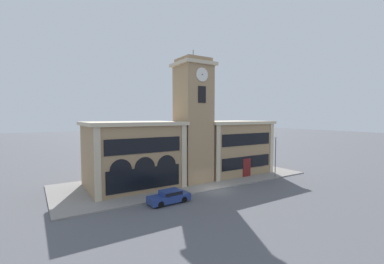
% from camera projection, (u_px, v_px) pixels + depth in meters
% --- Properties ---
extents(ground_plane, '(300.00, 300.00, 0.00)m').
position_uv_depth(ground_plane, '(215.00, 190.00, 32.27)').
color(ground_plane, '#56565B').
extents(sidewalk_kerb, '(36.30, 13.49, 0.15)m').
position_uv_depth(sidewalk_kerb, '(187.00, 179.00, 37.97)').
color(sidewalk_kerb, gray).
rests_on(sidewalk_kerb, ground_plane).
extents(clock_tower, '(4.98, 4.98, 18.50)m').
position_uv_depth(clock_tower, '(193.00, 121.00, 36.10)').
color(clock_tower, '#9E7F5B').
rests_on(clock_tower, ground_plane).
extents(town_hall_left_wing, '(12.11, 9.17, 8.62)m').
position_uv_depth(town_hall_left_wing, '(133.00, 154.00, 33.78)').
color(town_hall_left_wing, '#9E7F5B').
rests_on(town_hall_left_wing, ground_plane).
extents(town_hall_right_wing, '(12.41, 9.17, 8.54)m').
position_uv_depth(town_hall_right_wing, '(229.00, 147.00, 42.52)').
color(town_hall_right_wing, '#9E7F5B').
rests_on(town_hall_right_wing, ground_plane).
extents(parked_car_near, '(4.58, 1.95, 1.38)m').
position_uv_depth(parked_car_near, '(169.00, 196.00, 27.52)').
color(parked_car_near, navy).
rests_on(parked_car_near, ground_plane).
extents(street_lamp, '(0.36, 0.36, 6.13)m').
position_uv_depth(street_lamp, '(276.00, 151.00, 38.66)').
color(street_lamp, '#4C4C51').
rests_on(street_lamp, sidewalk_kerb).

